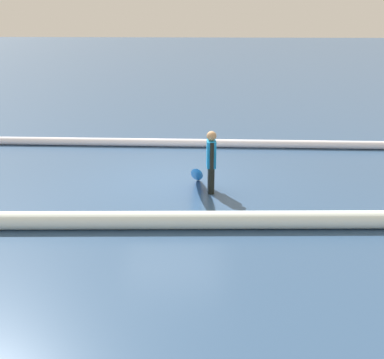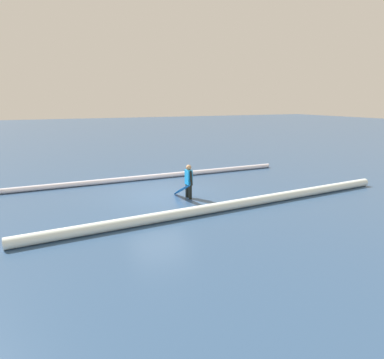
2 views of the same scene
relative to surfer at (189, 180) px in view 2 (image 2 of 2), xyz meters
The scene contains 5 objects.
ground_plane 1.51m from the surfer, 42.63° to the right, with size 132.25×132.25×0.00m, color #2F4D73.
surfer is the anchor object (origin of this frame).
surfboard 0.49m from the surfer, ahead, with size 0.27×1.64×0.83m.
wave_crest_foreground 3.95m from the surfer, 86.92° to the right, with size 0.24×0.24×14.32m, color white.
wave_crest_midground 2.28m from the surfer, 115.62° to the left, with size 0.34×0.34×14.98m, color white.
Camera 2 is at (4.31, 12.87, 3.93)m, focal length 30.84 mm.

